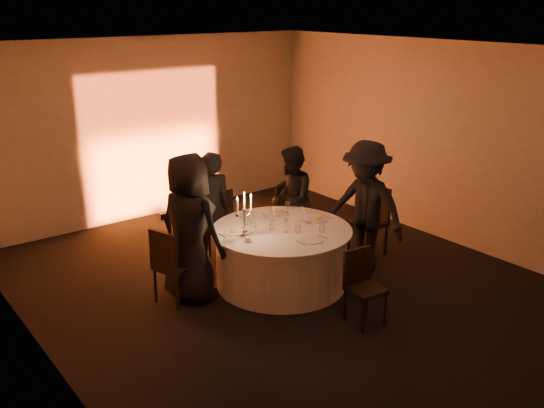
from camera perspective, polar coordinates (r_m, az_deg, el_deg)
floor at (r=8.02m, az=0.87°, el=-7.49°), size 7.00×7.00×0.00m
ceiling at (r=7.22m, az=0.99°, el=14.41°), size 7.00×7.00×0.00m
wall_back at (r=10.38m, az=-11.19°, el=6.98°), size 7.00×0.00×7.00m
wall_left at (r=6.18m, az=-21.50°, el=-1.88°), size 0.00×7.00×7.00m
wall_right at (r=9.58m, az=15.25°, el=5.72°), size 0.00×7.00×7.00m
uplighter_fixture at (r=10.51m, az=-9.97°, el=-1.03°), size 0.25×0.12×0.10m
banquet_table at (r=7.86m, az=0.89°, el=-4.98°), size 1.80×1.80×0.77m
chair_left at (r=7.41m, az=-9.53°, el=-5.43°), size 0.53×0.53×0.96m
chair_back_left at (r=8.84m, az=-5.24°, el=-1.24°), size 0.44×0.44×0.96m
chair_back_right at (r=9.20m, az=0.18°, el=-0.46°), size 0.56×0.56×0.93m
chair_right at (r=8.88m, az=9.43°, el=-1.14°), size 0.44×0.44×1.00m
chair_front at (r=7.02m, az=8.47°, el=-7.29°), size 0.41×0.42×0.87m
guest_left at (r=7.39m, az=-7.76°, el=-2.24°), size 0.85×1.04×1.84m
guest_back_left at (r=8.42m, az=-5.74°, el=-0.38°), size 0.67×0.53×1.60m
guest_back_right at (r=8.82m, az=1.81°, el=0.44°), size 0.95×0.95×1.56m
guest_right at (r=8.21m, az=8.76°, el=-0.28°), size 0.94×1.30×1.81m
plate_left at (r=7.59m, az=-3.65°, el=-2.61°), size 0.36×0.26×0.08m
plate_back_left at (r=8.10m, az=-1.63°, el=-1.27°), size 0.36×0.26×0.01m
plate_back_right at (r=8.21m, az=0.31°, el=-0.90°), size 0.36×0.26×0.08m
plate_right at (r=8.02m, az=4.36°, el=-1.42°), size 0.36×0.25×0.08m
plate_front at (r=7.36m, az=3.79°, el=-3.39°), size 0.35×0.28×0.01m
coffee_cup at (r=7.29m, az=-2.31°, el=-3.38°), size 0.11×0.11×0.07m
candelabra at (r=7.38m, az=-2.60°, el=-1.63°), size 0.25×0.12×0.59m
wine_glass_a at (r=7.55m, az=1.34°, el=-1.70°), size 0.07×0.07×0.19m
wine_glass_b at (r=7.87m, az=3.46°, el=-0.89°), size 0.07×0.07×0.19m
wine_glass_c at (r=7.72m, az=-1.59°, el=-1.23°), size 0.07×0.07×0.19m
wine_glass_d at (r=7.95m, az=0.04°, el=-0.65°), size 0.07×0.07×0.19m
wine_glass_e at (r=7.52m, az=-2.00°, el=-1.79°), size 0.07×0.07×0.19m
wine_glass_f at (r=8.15m, az=1.48°, el=-0.16°), size 0.07×0.07×0.19m
wine_glass_g at (r=7.95m, az=2.80°, el=-0.66°), size 0.07×0.07×0.19m
wine_glass_h at (r=7.80m, az=-2.47°, el=-1.05°), size 0.07×0.07×0.19m
tumbler_a at (r=7.66m, az=-0.00°, el=-2.14°), size 0.07×0.07×0.09m
tumbler_b at (r=7.62m, az=4.72°, el=-2.31°), size 0.07×0.07×0.09m
tumbler_c at (r=7.58m, az=2.45°, el=-2.39°), size 0.07×0.07×0.09m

